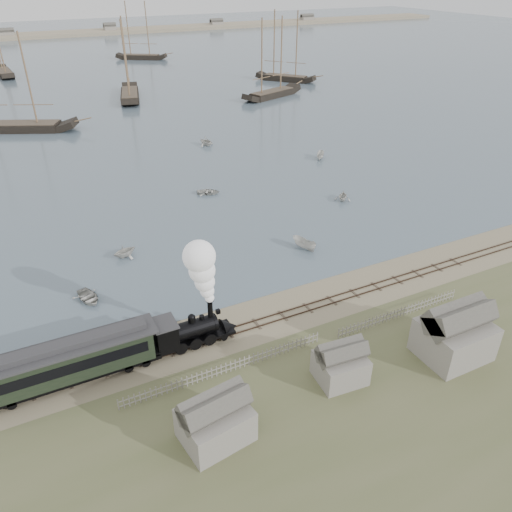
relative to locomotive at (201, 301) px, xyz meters
name	(u,v)px	position (x,y,z in m)	size (l,w,h in m)	color
ground	(257,311)	(6.68, 2.00, -4.70)	(600.00, 600.00, 0.00)	gray
harbor_water	(49,62)	(6.68, 172.00, -4.67)	(600.00, 336.00, 0.06)	#4A5C69
rail_track	(266,321)	(6.68, 0.00, -4.66)	(120.00, 1.80, 0.16)	#3C2B20
picket_fence_west	(227,373)	(0.18, -5.00, -4.70)	(19.00, 0.10, 1.20)	gray
picket_fence_east	(399,317)	(19.18, -5.50, -4.70)	(15.00, 0.10, 1.20)	gray
shed_left	(216,437)	(-3.32, -11.00, -4.70)	(5.00, 4.00, 4.10)	gray
shed_mid	(339,378)	(8.68, -10.00, -4.70)	(4.00, 3.50, 3.60)	gray
shed_right	(450,354)	(19.68, -12.00, -4.70)	(6.00, 5.00, 5.10)	gray
far_spit	(29,38)	(6.68, 252.00, -4.70)	(500.00, 20.00, 1.80)	tan
locomotive	(201,301)	(0.00, 0.00, 0.00)	(8.19, 3.06, 10.22)	black
passenger_coach	(67,361)	(-12.23, 0.00, -2.34)	(15.46, 2.98, 3.76)	black
beached_dinghy	(138,338)	(-5.69, 2.75, -4.31)	(3.73, 2.66, 0.77)	silver
rowboat_0	(88,297)	(-8.63, 11.67, -4.25)	(3.77, 2.69, 0.78)	silver
rowboat_1	(125,251)	(-2.86, 19.14, -3.84)	(3.03, 2.61, 1.60)	silver
rowboat_2	(304,244)	(17.84, 10.97, -3.96)	(3.50, 1.32, 1.35)	silver
rowboat_3	(208,192)	(13.55, 32.61, -4.27)	(3.57, 2.55, 0.74)	silver
rowboat_4	(343,196)	(30.94, 21.17, -3.88)	(2.87, 2.48, 1.51)	silver
rowboat_5	(320,156)	(38.15, 38.56, -4.01)	(3.23, 1.22, 1.25)	silver
rowboat_7	(206,141)	(22.20, 55.32, -3.73)	(3.47, 2.99, 1.83)	silver
schooner_2	(7,83)	(-10.31, 83.08, 5.36)	(24.95, 5.76, 20.00)	black
schooner_3	(125,59)	(18.87, 101.95, 5.36)	(21.76, 5.02, 20.00)	black
schooner_4	(273,58)	(53.66, 86.32, 5.36)	(19.75, 4.56, 20.00)	black
schooner_5	(286,46)	(67.53, 103.50, 5.36)	(18.66, 4.31, 20.00)	black
schooner_8	(139,31)	(38.82, 163.13, 5.36)	(18.95, 4.37, 20.00)	black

